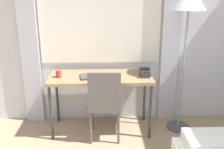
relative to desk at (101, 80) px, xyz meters
name	(u,v)px	position (x,y,z in m)	size (l,w,h in m)	color
wall_back_with_window	(99,26)	(-0.02, 0.35, 0.65)	(5.45, 0.13, 2.70)	silver
desk	(101,80)	(0.00, 0.00, 0.00)	(1.31, 0.56, 0.77)	#937551
desk_chair	(105,101)	(0.05, -0.25, -0.18)	(0.41, 0.41, 0.93)	#59514C
standing_lamp	(189,6)	(1.05, -0.01, 0.93)	(0.41, 0.41, 1.88)	#4C4C51
telephone	(145,72)	(0.56, -0.03, 0.11)	(0.13, 0.17, 0.11)	#2D2D2D
book	(90,76)	(-0.13, -0.06, 0.08)	(0.27, 0.24, 0.02)	#4C4238
mug	(59,74)	(-0.52, -0.04, 0.11)	(0.07, 0.07, 0.09)	#993F33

